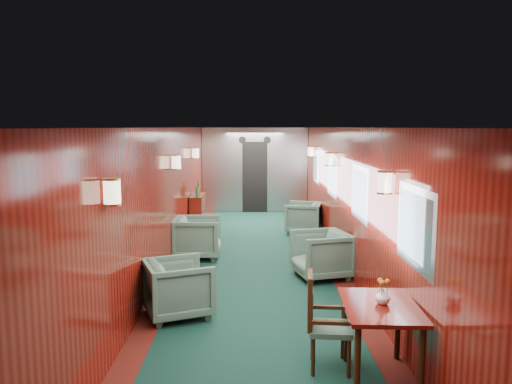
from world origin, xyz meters
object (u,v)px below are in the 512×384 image
at_px(armchair_left_near, 178,288).
at_px(armchair_right_far, 303,218).
at_px(side_chair, 321,317).
at_px(armchair_right_near, 321,255).
at_px(credenza, 198,212).
at_px(armchair_left_far, 198,237).
at_px(dining_table, 380,317).

distance_m(armchair_left_near, armchair_right_far, 5.45).
distance_m(side_chair, armchair_right_near, 3.06).
bearing_deg(credenza, armchair_right_near, -56.97).
height_order(side_chair, armchair_left_near, side_chair).
xyz_separation_m(armchair_left_near, armchair_left_far, (-0.06, 2.87, 0.02)).
bearing_deg(armchair_right_near, armchair_left_near, -66.09).
bearing_deg(armchair_left_near, armchair_left_far, -20.59).
xyz_separation_m(side_chair, armchair_left_far, (-1.69, 4.29, -0.15)).
distance_m(side_chair, armchair_right_far, 6.45).
distance_m(dining_table, side_chair, 0.58).
height_order(armchair_left_near, armchair_right_far, armchair_left_near).
distance_m(side_chair, credenza, 6.95).
xyz_separation_m(dining_table, armchair_left_far, (-2.22, 4.51, -0.24)).
height_order(armchair_left_near, armchair_right_near, armchair_right_near).
relative_size(armchair_left_far, armchair_right_far, 1.08).
xyz_separation_m(side_chair, armchair_left_near, (-1.63, 1.41, -0.16)).
xyz_separation_m(side_chair, armchair_right_far, (0.48, 6.43, -0.17)).
bearing_deg(armchair_right_near, armchair_right_far, 164.49).
bearing_deg(dining_table, armchair_right_near, 94.63).
bearing_deg(armchair_right_near, armchair_left_far, -135.23).
height_order(side_chair, armchair_left_far, side_chair).
bearing_deg(armchair_right_near, side_chair, -22.23).
bearing_deg(side_chair, armchair_right_near, 88.01).
xyz_separation_m(credenza, armchair_right_near, (2.37, -3.64, -0.06)).
distance_m(dining_table, credenza, 7.33).
distance_m(armchair_left_near, armchair_left_far, 2.88).
bearing_deg(armchair_left_far, credenza, 5.48).
height_order(credenza, armchair_left_near, credenza).
relative_size(dining_table, credenza, 0.91).
bearing_deg(armchair_left_far, dining_table, -154.48).
bearing_deg(armchair_left_near, armchair_right_near, -73.56).
relative_size(side_chair, armchair_left_near, 1.21).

